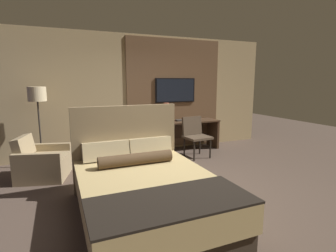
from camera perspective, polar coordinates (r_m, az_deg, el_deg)
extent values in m
plane|color=#4C3D33|center=(4.28, 2.69, -13.89)|extent=(16.00, 16.00, 0.00)
cube|color=tan|center=(6.37, -7.45, 6.82)|extent=(7.20, 0.06, 2.80)
cube|color=brown|center=(6.70, 1.49, 7.03)|extent=(2.49, 0.03, 2.70)
cube|color=#33281E|center=(3.46, -4.05, -17.98)|extent=(1.58, 2.10, 0.22)
cube|color=tan|center=(3.34, -4.11, -13.86)|extent=(1.63, 2.16, 0.32)
cube|color=black|center=(2.67, 0.94, -16.05)|extent=(1.64, 0.76, 0.02)
cube|color=#7F6B4C|center=(4.27, -9.06, -4.57)|extent=(1.66, 0.08, 1.34)
cube|color=#C6B284|center=(4.06, -13.37, -5.27)|extent=(0.68, 0.23, 0.31)
cube|color=#C6B284|center=(4.23, -4.01, -4.44)|extent=(0.68, 0.23, 0.31)
cylinder|color=#4C3823|center=(3.76, -6.98, -7.16)|extent=(1.06, 0.17, 0.17)
cube|color=#422D1E|center=(6.48, 2.62, 0.93)|extent=(1.99, 0.58, 0.03)
cube|color=#422D1E|center=(6.20, -5.50, -3.00)|extent=(0.06, 0.52, 0.71)
cube|color=#422D1E|center=(7.01, 9.73, -1.61)|extent=(0.06, 0.52, 0.71)
cube|color=#422D1E|center=(6.77, 1.61, -1.26)|extent=(1.87, 0.02, 0.35)
cube|color=black|center=(6.66, 1.61, 7.78)|extent=(1.07, 0.04, 0.60)
cube|color=black|center=(6.64, 1.69, 7.78)|extent=(1.01, 0.01, 0.56)
cube|color=#4C3D2D|center=(5.96, 6.40, -2.46)|extent=(0.58, 0.56, 0.05)
cube|color=#4C3D2D|center=(6.10, 5.24, 0.09)|extent=(0.50, 0.15, 0.42)
cylinder|color=black|center=(5.74, 5.72, -5.44)|extent=(0.04, 0.04, 0.44)
cylinder|color=black|center=(5.98, 9.18, -4.89)|extent=(0.04, 0.04, 0.44)
cylinder|color=black|center=(6.07, 3.57, -4.56)|extent=(0.04, 0.04, 0.44)
cylinder|color=black|center=(6.30, 6.92, -4.08)|extent=(0.04, 0.04, 0.44)
cube|color=#998460|center=(5.25, -25.31, -8.00)|extent=(0.91, 0.80, 0.40)
cube|color=#998460|center=(5.26, -28.91, -3.96)|extent=(0.35, 0.65, 0.38)
cube|color=#998460|center=(4.91, -26.61, -8.46)|extent=(0.77, 0.30, 0.54)
cube|color=#998460|center=(5.56, -24.27, -6.21)|extent=(0.77, 0.30, 0.54)
cylinder|color=#282623|center=(5.96, -25.57, -7.83)|extent=(0.28, 0.28, 0.03)
cylinder|color=#332D28|center=(5.80, -26.05, -1.49)|extent=(0.03, 0.03, 1.37)
cylinder|color=beige|center=(5.72, -26.64, 6.25)|extent=(0.34, 0.34, 0.28)
cylinder|color=#B2563D|center=(6.31, -0.35, 2.99)|extent=(0.13, 0.13, 0.46)
cube|color=#332D28|center=(6.52, 2.62, 1.27)|extent=(0.22, 0.15, 0.03)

